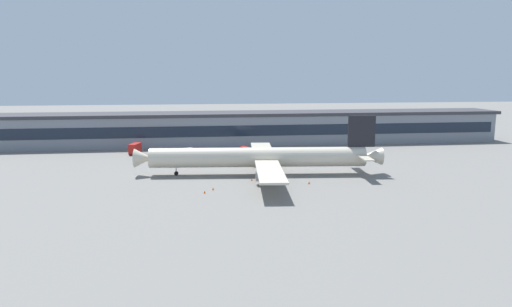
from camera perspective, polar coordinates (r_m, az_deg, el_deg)
The scene contains 10 objects.
ground_plane at distance 121.39m, azimuth 3.42°, elevation -2.69°, with size 600.00×600.00×0.00m, color slate.
terminal_building at distance 176.16m, azimuth -0.13°, elevation 3.22°, with size 191.73×17.88×12.10m.
airliner at distance 120.85m, azimuth 0.70°, elevation -0.47°, with size 65.41×56.52×15.56m.
follow_me_car at distance 156.15m, azimuth -1.33°, elevation 0.53°, with size 3.62×4.79×1.85m.
stair_truck at distance 158.05m, azimuth -14.78°, elevation 0.64°, with size 3.83×6.41×3.55m.
baggage_tug at distance 155.82m, azimuth -8.49°, elevation 0.40°, with size 4.11×3.36×1.85m.
traffic_cone_0 at distance 106.01m, azimuth -5.36°, elevation -4.39°, with size 0.48×0.48×0.60m, color #F2590C.
traffic_cone_1 at distance 114.73m, azimuth -0.52°, elevation -3.25°, with size 0.47×0.47×0.59m, color #F2590C.
traffic_cone_2 at distance 111.99m, azimuth 6.62°, elevation -3.62°, with size 0.55×0.55×0.69m, color #F2590C.
traffic_cone_3 at distance 103.32m, azimuth -6.40°, elevation -4.77°, with size 0.50×0.50×0.62m, color #F2590C.
Camera 1 is at (-22.96, -116.30, 26.13)m, focal length 32.20 mm.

